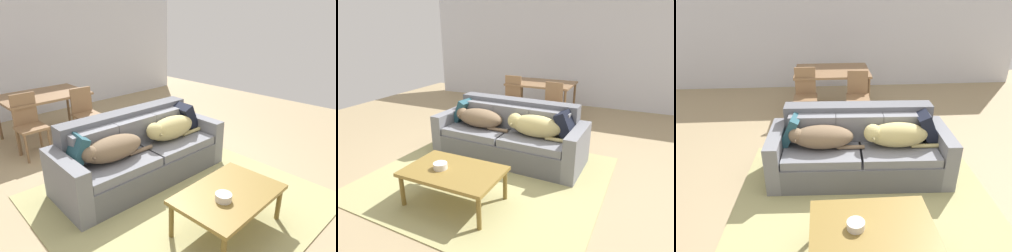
{
  "view_description": "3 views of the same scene",
  "coord_description": "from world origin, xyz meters",
  "views": [
    {
      "loc": [
        -2.31,
        -2.44,
        2.06
      ],
      "look_at": [
        0.16,
        0.05,
        0.73
      ],
      "focal_mm": 31.89,
      "sensor_mm": 36.0,
      "label": 1
    },
    {
      "loc": [
        1.63,
        -3.45,
        1.93
      ],
      "look_at": [
        -0.02,
        0.06,
        0.6
      ],
      "focal_mm": 30.91,
      "sensor_mm": 36.0,
      "label": 2
    },
    {
      "loc": [
        -0.52,
        -3.11,
        2.37
      ],
      "look_at": [
        -0.28,
        0.29,
        0.71
      ],
      "focal_mm": 33.1,
      "sensor_mm": 36.0,
      "label": 3
    }
  ],
  "objects": [
    {
      "name": "back_partition",
      "position": [
        0.0,
        4.0,
        1.35
      ],
      "size": [
        8.0,
        0.12,
        2.7
      ],
      "primitive_type": "cube",
      "color": "silver",
      "rests_on": "ground"
    },
    {
      "name": "dog_on_left_cushion",
      "position": [
        -0.57,
        0.23,
        0.6
      ],
      "size": [
        0.92,
        0.38,
        0.28
      ],
      "rotation": [
        0.0,
        0.0,
        -0.04
      ],
      "color": "brown",
      "rests_on": "couch"
    },
    {
      "name": "dining_chair_near_right",
      "position": [
        0.08,
        1.96,
        0.51
      ],
      "size": [
        0.43,
        0.43,
        0.9
      ],
      "rotation": [
        0.0,
        0.0,
        -0.07
      ],
      "color": "olive",
      "rests_on": "ground"
    },
    {
      "name": "dog_on_right_cushion",
      "position": [
        0.33,
        0.19,
        0.62
      ],
      "size": [
        0.92,
        0.34,
        0.31
      ],
      "rotation": [
        0.0,
        0.0,
        -0.04
      ],
      "color": "tan",
      "rests_on": "couch"
    },
    {
      "name": "bowl_on_coffee_table",
      "position": [
        -0.28,
        -1.13,
        0.46
      ],
      "size": [
        0.16,
        0.16,
        0.07
      ],
      "primitive_type": "cylinder",
      "color": "silver",
      "rests_on": "coffee_table"
    },
    {
      "name": "dining_table",
      "position": [
        -0.34,
        2.57,
        0.71
      ],
      "size": [
        1.38,
        0.98,
        0.78
      ],
      "color": "olive",
      "rests_on": "ground"
    },
    {
      "name": "ground_plane",
      "position": [
        0.0,
        0.0,
        0.0
      ],
      "size": [
        10.0,
        10.0,
        0.0
      ],
      "primitive_type": "plane",
      "color": "tan"
    },
    {
      "name": "dining_chair_near_left",
      "position": [
        -0.83,
        2.02,
        0.53
      ],
      "size": [
        0.4,
        0.4,
        0.96
      ],
      "rotation": [
        0.0,
        0.0,
        -0.01
      ],
      "color": "olive",
      "rests_on": "ground"
    },
    {
      "name": "coffee_table",
      "position": [
        -0.13,
        -1.09,
        0.38
      ],
      "size": [
        1.09,
        0.7,
        0.42
      ],
      "color": "olive",
      "rests_on": "ground"
    },
    {
      "name": "throw_pillow_by_left_arm",
      "position": [
        -0.94,
        0.42,
        0.63
      ],
      "size": [
        0.31,
        0.41,
        0.39
      ],
      "primitive_type": "cube",
      "rotation": [
        0.0,
        0.43,
        -0.13
      ],
      "color": "#244C58",
      "rests_on": "couch"
    },
    {
      "name": "area_rug",
      "position": [
        -0.08,
        -0.39,
        0.01
      ],
      "size": [
        3.09,
        2.89,
        0.01
      ],
      "primitive_type": "cube",
      "rotation": [
        0.0,
        0.0,
        -0.04
      ],
      "color": "tan",
      "rests_on": "ground"
    },
    {
      "name": "throw_pillow_by_right_arm",
      "position": [
        0.78,
        0.35,
        0.64
      ],
      "size": [
        0.33,
        0.42,
        0.43
      ],
      "primitive_type": "cube",
      "rotation": [
        0.0,
        -0.42,
        -0.06
      ],
      "color": "black",
      "rests_on": "couch"
    },
    {
      "name": "couch",
      "position": [
        -0.08,
        0.33,
        0.34
      ],
      "size": [
        2.29,
        0.96,
        0.87
      ],
      "rotation": [
        0.0,
        0.0,
        -0.04
      ],
      "color": "#5B5D63",
      "rests_on": "ground"
    }
  ]
}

